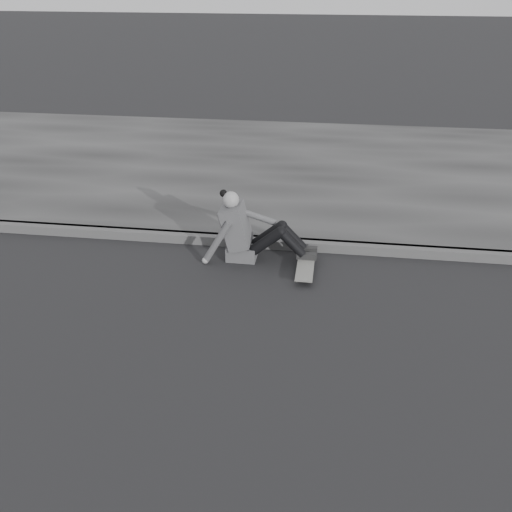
{
  "coord_description": "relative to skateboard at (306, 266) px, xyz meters",
  "views": [
    {
      "loc": [
        -1.79,
        -3.96,
        3.26
      ],
      "look_at": [
        -2.53,
        1.34,
        0.5
      ],
      "focal_mm": 40.0,
      "sensor_mm": 36.0,
      "label": 1
    }
  ],
  "objects": [
    {
      "name": "curb",
      "position": [
        2.03,
        0.59,
        -0.01
      ],
      "size": [
        24.0,
        0.16,
        0.12
      ],
      "primitive_type": "cube",
      "color": "#494949",
      "rests_on": "ground"
    },
    {
      "name": "sidewalk",
      "position": [
        2.03,
        3.61,
        -0.01
      ],
      "size": [
        24.0,
        6.0,
        0.12
      ],
      "primitive_type": "cube",
      "color": "#333333",
      "rests_on": "ground"
    },
    {
      "name": "skateboard",
      "position": [
        0.0,
        0.0,
        0.0
      ],
      "size": [
        0.2,
        0.78,
        0.09
      ],
      "color": "gray",
      "rests_on": "ground"
    },
    {
      "name": "seated_woman",
      "position": [
        -0.73,
        0.25,
        0.29
      ],
      "size": [
        1.38,
        0.46,
        0.88
      ],
      "color": "#4B4B4D",
      "rests_on": "ground"
    }
  ]
}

